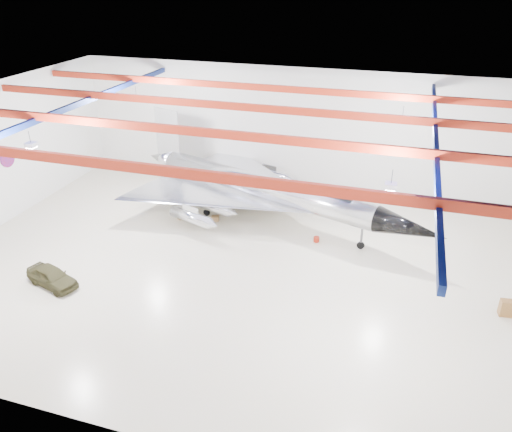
% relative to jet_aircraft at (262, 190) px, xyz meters
% --- Properties ---
extents(floor, '(40.00, 40.00, 0.00)m').
position_rel_jet_aircraft_xyz_m(floor, '(0.24, -7.47, -2.48)').
color(floor, beige).
rests_on(floor, ground).
extents(wall_back, '(40.00, 0.00, 40.00)m').
position_rel_jet_aircraft_xyz_m(wall_back, '(0.24, 7.53, 3.02)').
color(wall_back, silver).
rests_on(wall_back, floor).
extents(ceiling, '(40.00, 40.00, 0.00)m').
position_rel_jet_aircraft_xyz_m(ceiling, '(0.24, -7.47, 8.52)').
color(ceiling, '#0A0F38').
rests_on(ceiling, wall_back).
extents(ceiling_structure, '(39.50, 29.50, 1.08)m').
position_rel_jet_aircraft_xyz_m(ceiling_structure, '(0.24, -7.47, 7.84)').
color(ceiling_structure, maroon).
rests_on(ceiling_structure, ceiling).
extents(wall_roundel, '(0.10, 1.50, 1.50)m').
position_rel_jet_aircraft_xyz_m(wall_roundel, '(-19.70, -5.47, 2.52)').
color(wall_roundel, '#B21414').
rests_on(wall_roundel, wall_left).
extents(jet_aircraft, '(26.91, 19.97, 7.56)m').
position_rel_jet_aircraft_xyz_m(jet_aircraft, '(0.00, 0.00, 0.00)').
color(jet_aircraft, silver).
rests_on(jet_aircraft, floor).
extents(jeep, '(4.15, 2.60, 1.32)m').
position_rel_jet_aircraft_xyz_m(jeep, '(-10.26, -13.56, -1.82)').
color(jeep, '#39361C').
rests_on(jeep, floor).
extents(desk, '(1.17, 0.68, 1.03)m').
position_rel_jet_aircraft_xyz_m(desk, '(17.91, -8.16, -1.97)').
color(desk, brown).
rests_on(desk, floor).
extents(crate_ply, '(0.57, 0.52, 0.32)m').
position_rel_jet_aircraft_xyz_m(crate_ply, '(-6.37, -2.32, -2.32)').
color(crate_ply, olive).
rests_on(crate_ply, floor).
extents(toolbox_red, '(0.45, 0.37, 0.30)m').
position_rel_jet_aircraft_xyz_m(toolbox_red, '(-3.27, 0.12, -2.33)').
color(toolbox_red, '#A92310').
rests_on(toolbox_red, floor).
extents(crate_small, '(0.39, 0.32, 0.26)m').
position_rel_jet_aircraft_xyz_m(crate_small, '(-6.44, -1.46, -2.35)').
color(crate_small, '#59595B').
rests_on(crate_small, floor).
extents(tool_chest, '(0.47, 0.47, 0.40)m').
position_rel_jet_aircraft_xyz_m(tool_chest, '(5.18, -2.74, -2.28)').
color(tool_chest, '#A92310').
rests_on(tool_chest, floor).
extents(oil_barrel, '(0.68, 0.60, 0.41)m').
position_rel_jet_aircraft_xyz_m(oil_barrel, '(-3.46, -1.78, -2.27)').
color(oil_barrel, olive).
rests_on(oil_barrel, floor).
extents(spares_box, '(0.46, 0.46, 0.37)m').
position_rel_jet_aircraft_xyz_m(spares_box, '(3.30, 2.11, -2.29)').
color(spares_box, '#59595B').
rests_on(spares_box, floor).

